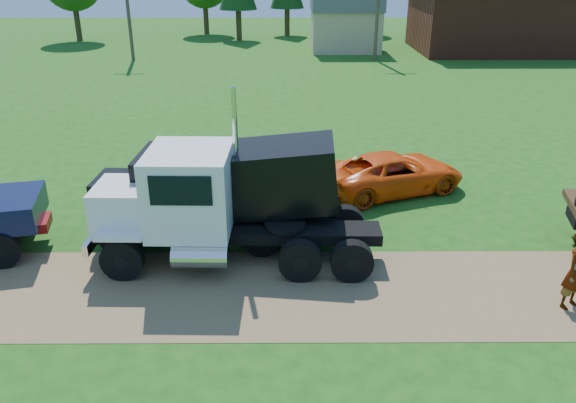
{
  "coord_description": "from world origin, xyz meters",
  "views": [
    {
      "loc": [
        -1.44,
        -12.3,
        7.94
      ],
      "look_at": [
        -1.36,
        2.15,
        1.6
      ],
      "focal_mm": 35.0,
      "sensor_mm": 36.0,
      "label": 1
    }
  ],
  "objects_px": {
    "white_semi_tractor": "(195,206)",
    "black_dump_truck": "(225,186)",
    "spectator_a": "(576,271)",
    "orange_pickup": "(394,173)"
  },
  "relations": [
    {
      "from": "white_semi_tractor",
      "to": "black_dump_truck",
      "type": "relative_size",
      "value": 1.08
    },
    {
      "from": "white_semi_tractor",
      "to": "black_dump_truck",
      "type": "height_order",
      "value": "white_semi_tractor"
    },
    {
      "from": "black_dump_truck",
      "to": "spectator_a",
      "type": "height_order",
      "value": "black_dump_truck"
    },
    {
      "from": "white_semi_tractor",
      "to": "orange_pickup",
      "type": "xyz_separation_m",
      "value": [
        6.43,
        5.0,
        -0.92
      ]
    },
    {
      "from": "orange_pickup",
      "to": "spectator_a",
      "type": "distance_m",
      "value": 8.03
    },
    {
      "from": "white_semi_tractor",
      "to": "spectator_a",
      "type": "relative_size",
      "value": 4.04
    },
    {
      "from": "black_dump_truck",
      "to": "orange_pickup",
      "type": "xyz_separation_m",
      "value": [
        5.73,
        3.77,
        -1.03
      ]
    },
    {
      "from": "black_dump_truck",
      "to": "spectator_a",
      "type": "distance_m",
      "value": 9.54
    },
    {
      "from": "white_semi_tractor",
      "to": "black_dump_truck",
      "type": "distance_m",
      "value": 1.42
    },
    {
      "from": "black_dump_truck",
      "to": "spectator_a",
      "type": "xyz_separation_m",
      "value": [
        8.78,
        -3.65,
        -0.76
      ]
    }
  ]
}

